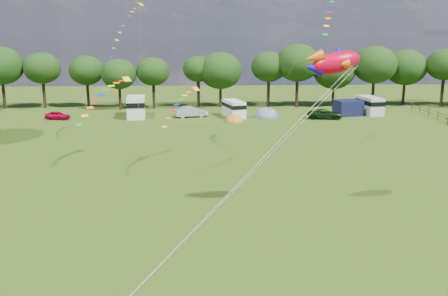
{
  "coord_description": "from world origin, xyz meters",
  "views": [
    {
      "loc": [
        -1.65,
        -26.25,
        11.92
      ],
      "look_at": [
        0.0,
        8.0,
        4.0
      ],
      "focal_mm": 40.0,
      "sensor_mm": 36.0,
      "label": 1
    }
  ],
  "objects_px": {
    "campervan_c": "(234,108)",
    "tent_greyblue": "(266,117)",
    "fish_kite": "(332,63)",
    "car_b": "(191,112)",
    "campervan_d": "(370,105)",
    "campervan_b": "(136,106)",
    "tent_orange": "(234,122)",
    "car_a": "(58,115)",
    "walker_a": "(448,119)",
    "car_d": "(325,114)"
  },
  "relations": [
    {
      "from": "campervan_c",
      "to": "fish_kite",
      "type": "relative_size",
      "value": 1.33
    },
    {
      "from": "car_b",
      "to": "campervan_d",
      "type": "bearing_deg",
      "value": -102.89
    },
    {
      "from": "car_b",
      "to": "campervan_d",
      "type": "relative_size",
      "value": 0.8
    },
    {
      "from": "campervan_b",
      "to": "campervan_c",
      "type": "relative_size",
      "value": 1.17
    },
    {
      "from": "car_a",
      "to": "campervan_d",
      "type": "bearing_deg",
      "value": -75.84
    },
    {
      "from": "tent_orange",
      "to": "tent_greyblue",
      "type": "relative_size",
      "value": 0.7
    },
    {
      "from": "car_a",
      "to": "car_b",
      "type": "height_order",
      "value": "car_b"
    },
    {
      "from": "campervan_b",
      "to": "campervan_d",
      "type": "xyz_separation_m",
      "value": [
        34.73,
        0.95,
        -0.17
      ]
    },
    {
      "from": "campervan_c",
      "to": "walker_a",
      "type": "height_order",
      "value": "campervan_c"
    },
    {
      "from": "car_b",
      "to": "campervan_c",
      "type": "height_order",
      "value": "campervan_c"
    },
    {
      "from": "car_d",
      "to": "campervan_b",
      "type": "xyz_separation_m",
      "value": [
        -26.97,
        2.87,
        0.89
      ]
    },
    {
      "from": "car_b",
      "to": "campervan_d",
      "type": "xyz_separation_m",
      "value": [
        26.82,
        1.44,
        0.62
      ]
    },
    {
      "from": "car_d",
      "to": "car_b",
      "type": "bearing_deg",
      "value": 91.19
    },
    {
      "from": "tent_orange",
      "to": "walker_a",
      "type": "distance_m",
      "value": 28.53
    },
    {
      "from": "car_b",
      "to": "campervan_d",
      "type": "height_order",
      "value": "campervan_d"
    },
    {
      "from": "car_b",
      "to": "car_a",
      "type": "bearing_deg",
      "value": 77.67
    },
    {
      "from": "car_d",
      "to": "fish_kite",
      "type": "bearing_deg",
      "value": 174.42
    },
    {
      "from": "campervan_b",
      "to": "fish_kite",
      "type": "bearing_deg",
      "value": -162.9
    },
    {
      "from": "campervan_c",
      "to": "fish_kite",
      "type": "height_order",
      "value": "fish_kite"
    },
    {
      "from": "campervan_d",
      "to": "campervan_b",
      "type": "bearing_deg",
      "value": 84.42
    },
    {
      "from": "tent_orange",
      "to": "tent_greyblue",
      "type": "xyz_separation_m",
      "value": [
        4.99,
        3.98,
        -0.0
      ]
    },
    {
      "from": "campervan_d",
      "to": "tent_orange",
      "type": "distance_m",
      "value": 21.64
    },
    {
      "from": "campervan_d",
      "to": "campervan_c",
      "type": "bearing_deg",
      "value": 87.33
    },
    {
      "from": "car_a",
      "to": "campervan_b",
      "type": "height_order",
      "value": "campervan_b"
    },
    {
      "from": "tent_greyblue",
      "to": "campervan_c",
      "type": "bearing_deg",
      "value": 177.64
    },
    {
      "from": "car_a",
      "to": "campervan_d",
      "type": "relative_size",
      "value": 0.63
    },
    {
      "from": "car_a",
      "to": "fish_kite",
      "type": "distance_m",
      "value": 49.74
    },
    {
      "from": "campervan_d",
      "to": "walker_a",
      "type": "height_order",
      "value": "campervan_d"
    },
    {
      "from": "campervan_d",
      "to": "tent_orange",
      "type": "bearing_deg",
      "value": 98.4
    },
    {
      "from": "tent_orange",
      "to": "fish_kite",
      "type": "relative_size",
      "value": 0.71
    },
    {
      "from": "car_d",
      "to": "campervan_d",
      "type": "height_order",
      "value": "campervan_d"
    },
    {
      "from": "campervan_d",
      "to": "fish_kite",
      "type": "relative_size",
      "value": 1.41
    },
    {
      "from": "car_b",
      "to": "car_d",
      "type": "xyz_separation_m",
      "value": [
        19.06,
        -2.38,
        -0.1
      ]
    },
    {
      "from": "tent_greyblue",
      "to": "walker_a",
      "type": "height_order",
      "value": "walker_a"
    },
    {
      "from": "fish_kite",
      "to": "tent_orange",
      "type": "bearing_deg",
      "value": 84.82
    },
    {
      "from": "campervan_d",
      "to": "tent_greyblue",
      "type": "bearing_deg",
      "value": 89.37
    },
    {
      "from": "campervan_c",
      "to": "tent_greyblue",
      "type": "distance_m",
      "value": 4.93
    },
    {
      "from": "campervan_b",
      "to": "tent_orange",
      "type": "height_order",
      "value": "campervan_b"
    },
    {
      "from": "campervan_b",
      "to": "tent_greyblue",
      "type": "distance_m",
      "value": 19.0
    },
    {
      "from": "tent_orange",
      "to": "car_b",
      "type": "bearing_deg",
      "value": 144.09
    },
    {
      "from": "campervan_c",
      "to": "campervan_d",
      "type": "height_order",
      "value": "campervan_d"
    },
    {
      "from": "fish_kite",
      "to": "walker_a",
      "type": "height_order",
      "value": "fish_kite"
    },
    {
      "from": "car_b",
      "to": "campervan_b",
      "type": "relative_size",
      "value": 0.72
    },
    {
      "from": "car_d",
      "to": "campervan_c",
      "type": "relative_size",
      "value": 0.95
    },
    {
      "from": "campervan_b",
      "to": "tent_orange",
      "type": "xyz_separation_m",
      "value": [
        13.92,
        -4.84,
        -1.56
      ]
    },
    {
      "from": "car_a",
      "to": "car_d",
      "type": "xyz_separation_m",
      "value": [
        37.8,
        -1.19,
        0.1
      ]
    },
    {
      "from": "car_d",
      "to": "fish_kite",
      "type": "relative_size",
      "value": 1.26
    },
    {
      "from": "car_d",
      "to": "campervan_b",
      "type": "height_order",
      "value": "campervan_b"
    },
    {
      "from": "car_a",
      "to": "tent_orange",
      "type": "height_order",
      "value": "car_a"
    },
    {
      "from": "fish_kite",
      "to": "walker_a",
      "type": "relative_size",
      "value": 2.57
    }
  ]
}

